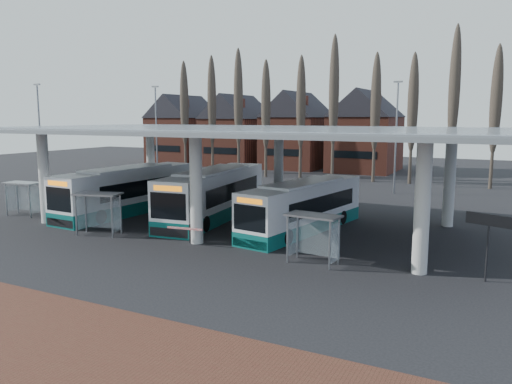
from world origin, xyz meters
The scene contains 15 objects.
ground centered at (0.00, 0.00, 0.00)m, with size 140.00×140.00×0.00m, color black.
station_canopy centered at (0.00, 8.00, 5.68)m, with size 32.00×16.00×6.34m.
poplar_row centered at (0.00, 33.00, 8.78)m, with size 45.10×1.10×14.50m.
townhouse_row centered at (-15.75, 44.00, 5.94)m, with size 36.80×10.30×12.25m.
lamp_post_a centered at (-18.00, 22.00, 5.34)m, with size 0.80×0.16×10.17m.
lamp_post_b centered at (6.00, 26.00, 5.34)m, with size 0.80×0.16×10.17m.
lamp_post_d centered at (-26.00, 14.00, 5.34)m, with size 0.80×0.16×10.17m.
bus_0 centered at (-9.45, 7.73, 1.59)m, with size 3.22×12.28×3.38m.
bus_1 centered at (-2.76, 8.82, 1.63)m, with size 4.12×12.67×3.46m.
bus_2 centered at (4.18, 8.09, 1.46)m, with size 4.08×11.36×3.09m.
shelter_0 centered at (-15.51, 3.64, 1.73)m, with size 2.68×1.54×2.38m.
shelter_1 centered at (-6.39, 1.64, 1.83)m, with size 2.97×2.01×2.52m.
shelter_2 centered at (7.19, 1.85, 1.75)m, with size 2.70×1.54×2.40m.
info_sign_0 centered at (14.73, 2.56, 2.47)m, with size 1.89×0.80×2.95m.
barrier centered at (-0.34, 1.94, 0.83)m, with size 2.14×0.72×1.07m.
Camera 1 is at (15.31, -20.26, 7.01)m, focal length 35.00 mm.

